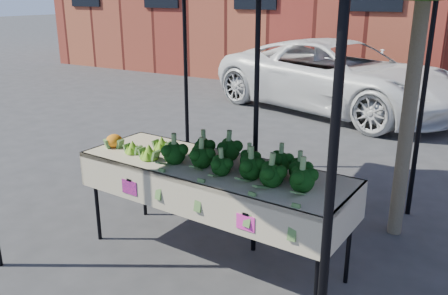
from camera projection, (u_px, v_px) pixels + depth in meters
ground at (196, 253)px, 4.31m from camera, size 90.00×90.00×0.00m
table at (212, 213)px, 4.08m from camera, size 2.44×0.94×0.90m
canopy at (225, 100)px, 4.18m from camera, size 3.16×3.16×2.74m
broccoli_heap at (242, 157)px, 3.79m from camera, size 1.34×0.54×0.23m
romanesco_cluster at (149, 144)px, 4.22m from camera, size 0.40×0.44×0.17m
cauliflower_pair at (114, 139)px, 4.38m from camera, size 0.17×0.17×0.16m
street_tree at (419, 34)px, 4.09m from camera, size 1.97×1.97×3.88m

